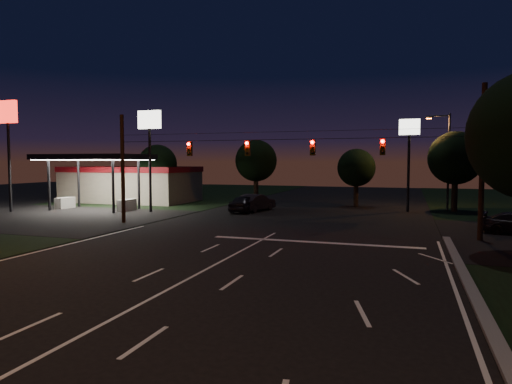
% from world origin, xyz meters
% --- Properties ---
extents(ground, '(140.00, 140.00, 0.00)m').
position_xyz_m(ground, '(0.00, 0.00, 0.00)').
color(ground, black).
rests_on(ground, ground).
extents(cross_street_left, '(20.00, 16.00, 0.02)m').
position_xyz_m(cross_street_left, '(-20.00, 16.00, 0.00)').
color(cross_street_left, black).
rests_on(cross_street_left, ground).
extents(center_line, '(0.14, 40.00, 0.01)m').
position_xyz_m(center_line, '(0.00, -6.00, 0.01)').
color(center_line, silver).
rests_on(center_line, ground).
extents(stop_bar, '(12.00, 0.50, 0.01)m').
position_xyz_m(stop_bar, '(3.00, 11.50, 0.01)').
color(stop_bar, silver).
rests_on(stop_bar, ground).
extents(utility_pole_right, '(0.30, 0.30, 9.00)m').
position_xyz_m(utility_pole_right, '(12.00, 15.00, 0.00)').
color(utility_pole_right, black).
rests_on(utility_pole_right, ground).
extents(utility_pole_left, '(0.28, 0.28, 8.00)m').
position_xyz_m(utility_pole_left, '(-12.00, 15.00, 0.00)').
color(utility_pole_left, black).
rests_on(utility_pole_left, ground).
extents(signal_span, '(24.00, 0.40, 1.56)m').
position_xyz_m(signal_span, '(-0.00, 14.96, 5.50)').
color(signal_span, black).
rests_on(signal_span, ground).
extents(gas_station, '(14.20, 16.10, 5.25)m').
position_xyz_m(gas_station, '(-21.86, 30.39, 2.38)').
color(gas_station, gray).
rests_on(gas_station, ground).
extents(pole_sign_left_near, '(2.20, 0.30, 9.10)m').
position_xyz_m(pole_sign_left_near, '(-14.00, 22.00, 6.98)').
color(pole_sign_left_near, black).
rests_on(pole_sign_left_near, ground).
extents(pole_sign_left_far, '(2.00, 0.30, 10.00)m').
position_xyz_m(pole_sign_left_far, '(-26.00, 18.00, 7.61)').
color(pole_sign_left_far, black).
rests_on(pole_sign_left_far, ground).
extents(pole_sign_right, '(1.80, 0.30, 8.40)m').
position_xyz_m(pole_sign_right, '(8.00, 30.00, 6.24)').
color(pole_sign_right, black).
rests_on(pole_sign_right, ground).
extents(street_light_right_far, '(2.20, 0.35, 9.00)m').
position_xyz_m(street_light_right_far, '(11.24, 32.00, 5.24)').
color(street_light_right_far, black).
rests_on(street_light_right_far, ground).
extents(tree_far_a, '(4.20, 4.20, 6.42)m').
position_xyz_m(tree_far_a, '(-17.98, 30.12, 4.26)').
color(tree_far_a, black).
rests_on(tree_far_a, ground).
extents(tree_far_b, '(4.60, 4.60, 6.98)m').
position_xyz_m(tree_far_b, '(-7.98, 34.13, 4.61)').
color(tree_far_b, black).
rests_on(tree_far_b, ground).
extents(tree_far_c, '(3.80, 3.80, 5.86)m').
position_xyz_m(tree_far_c, '(3.02, 33.10, 3.90)').
color(tree_far_c, black).
rests_on(tree_far_c, ground).
extents(tree_far_d, '(4.80, 4.80, 7.30)m').
position_xyz_m(tree_far_d, '(12.02, 31.13, 4.83)').
color(tree_far_d, black).
rests_on(tree_far_d, ground).
extents(car_oncoming_a, '(2.01, 4.61, 1.55)m').
position_xyz_m(car_oncoming_a, '(-5.88, 24.75, 0.77)').
color(car_oncoming_a, black).
rests_on(car_oncoming_a, ground).
extents(car_oncoming_b, '(2.63, 5.02, 1.57)m').
position_xyz_m(car_oncoming_b, '(-5.33, 25.99, 0.79)').
color(car_oncoming_b, black).
rests_on(car_oncoming_b, ground).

